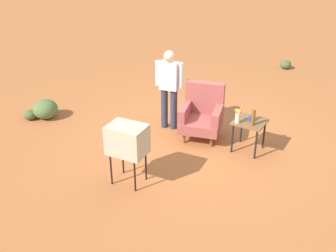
% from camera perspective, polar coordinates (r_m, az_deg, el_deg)
% --- Properties ---
extents(ground_plane, '(60.00, 60.00, 0.00)m').
position_cam_1_polar(ground_plane, '(8.04, 3.93, -1.61)').
color(ground_plane, '#AD6033').
extents(armchair, '(0.94, 0.95, 1.06)m').
position_cam_1_polar(armchair, '(7.88, 4.85, 1.80)').
color(armchair, brown).
rests_on(armchair, ground).
extents(side_table, '(0.56, 0.56, 0.60)m').
position_cam_1_polar(side_table, '(7.50, 11.45, 0.09)').
color(side_table, black).
rests_on(side_table, ground).
extents(tv_on_stand, '(0.64, 0.49, 1.03)m').
position_cam_1_polar(tv_on_stand, '(6.34, -5.78, -1.98)').
color(tv_on_stand, black).
rests_on(tv_on_stand, ground).
extents(person_standing, '(0.56, 0.29, 1.64)m').
position_cam_1_polar(person_standing, '(8.02, 0.16, 5.79)').
color(person_standing, '#2D3347').
rests_on(person_standing, ground).
extents(soda_can_blue, '(0.07, 0.07, 0.12)m').
position_cam_1_polar(soda_can_blue, '(7.42, 11.56, 1.06)').
color(soda_can_blue, blue).
rests_on(soda_can_blue, side_table).
extents(bottle_tall_amber, '(0.07, 0.07, 0.30)m').
position_cam_1_polar(bottle_tall_amber, '(7.26, 11.95, 1.20)').
color(bottle_tall_amber, brown).
rests_on(bottle_tall_amber, side_table).
extents(bottle_short_clear, '(0.06, 0.06, 0.20)m').
position_cam_1_polar(bottle_short_clear, '(7.48, 12.06, 1.59)').
color(bottle_short_clear, silver).
rests_on(bottle_short_clear, side_table).
extents(flower_vase, '(0.15, 0.10, 0.27)m').
position_cam_1_polar(flower_vase, '(7.29, 9.85, 1.51)').
color(flower_vase, silver).
rests_on(flower_vase, side_table).
extents(shrub_near, '(0.28, 0.28, 0.21)m').
position_cam_1_polar(shrub_near, '(9.20, -18.93, 1.51)').
color(shrub_near, '#475B33').
rests_on(shrub_near, ground).
extents(shrub_mid, '(0.32, 0.32, 0.25)m').
position_cam_1_polar(shrub_mid, '(12.32, 16.31, 8.34)').
color(shrub_mid, '#475B33').
rests_on(shrub_mid, ground).
extents(shrub_far, '(0.54, 0.54, 0.42)m').
position_cam_1_polar(shrub_far, '(9.13, -16.96, 2.31)').
color(shrub_far, '#516B38').
rests_on(shrub_far, ground).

